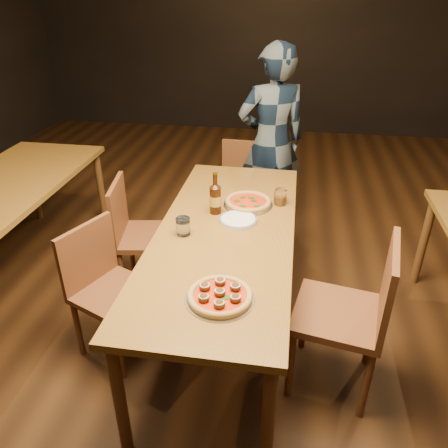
% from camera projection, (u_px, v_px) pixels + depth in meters
% --- Properties ---
extents(ground, '(9.00, 9.00, 0.00)m').
position_uv_depth(ground, '(225.00, 327.00, 2.93)').
color(ground, black).
extents(room_shell, '(9.00, 9.00, 9.00)m').
position_uv_depth(room_shell, '(226.00, 25.00, 2.03)').
color(room_shell, black).
rests_on(room_shell, ground).
extents(table_main, '(0.80, 2.00, 0.75)m').
position_uv_depth(table_main, '(225.00, 241.00, 2.60)').
color(table_main, brown).
rests_on(table_main, ground).
extents(chair_main_nw, '(0.53, 0.53, 0.87)m').
position_uv_depth(chair_main_nw, '(115.00, 292.00, 2.56)').
color(chair_main_nw, '#5F2C19').
rests_on(chair_main_nw, ground).
extents(chair_main_sw, '(0.48, 0.48, 0.90)m').
position_uv_depth(chair_main_sw, '(149.00, 236.00, 3.11)').
color(chair_main_sw, '#5F2C19').
rests_on(chair_main_sw, ground).
extents(chair_main_e, '(0.53, 0.53, 0.98)m').
position_uv_depth(chair_main_e, '(338.00, 313.00, 2.32)').
color(chair_main_e, '#5F2C19').
rests_on(chair_main_e, ground).
extents(chair_end, '(0.42, 0.42, 0.88)m').
position_uv_depth(chair_end, '(241.00, 192.00, 3.77)').
color(chair_end, '#5F2C19').
rests_on(chair_end, ground).
extents(pizza_meatball, '(0.32, 0.32, 0.06)m').
position_uv_depth(pizza_meatball, '(220.00, 296.00, 2.00)').
color(pizza_meatball, '#B7B7BF').
rests_on(pizza_meatball, table_main).
extents(pizza_margherita, '(0.32, 0.32, 0.04)m').
position_uv_depth(pizza_margherita, '(248.00, 202.00, 2.85)').
color(pizza_margherita, '#B7B7BF').
rests_on(pizza_margherita, table_main).
extents(plate_stack, '(0.23, 0.23, 0.02)m').
position_uv_depth(plate_stack, '(238.00, 220.00, 2.66)').
color(plate_stack, white).
rests_on(plate_stack, table_main).
extents(beer_bottle, '(0.07, 0.07, 0.26)m').
position_uv_depth(beer_bottle, '(215.00, 199.00, 2.72)').
color(beer_bottle, black).
rests_on(beer_bottle, table_main).
extents(water_glass, '(0.08, 0.08, 0.10)m').
position_uv_depth(water_glass, '(183.00, 226.00, 2.51)').
color(water_glass, white).
rests_on(water_glass, table_main).
extents(amber_glass, '(0.08, 0.08, 0.10)m').
position_uv_depth(amber_glass, '(280.00, 197.00, 2.85)').
color(amber_glass, '#934E10').
rests_on(amber_glass, table_main).
extents(diner, '(0.70, 0.58, 1.64)m').
position_uv_depth(diner, '(271.00, 142.00, 3.75)').
color(diner, black).
rests_on(diner, ground).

